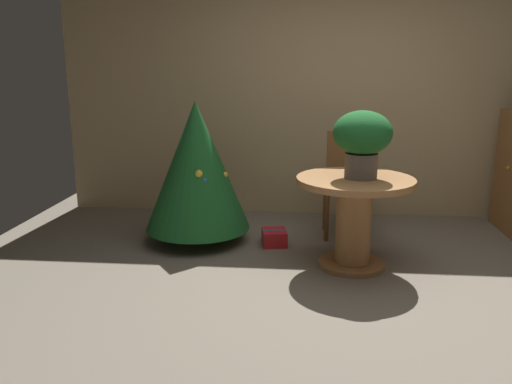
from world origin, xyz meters
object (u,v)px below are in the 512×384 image
at_px(wooden_chair_far, 346,178).
at_px(gift_box_red, 274,237).
at_px(flower_vase, 362,138).
at_px(round_dining_table, 354,211).
at_px(holiday_tree, 197,166).

distance_m(wooden_chair_far, gift_box_red, 0.90).
height_order(flower_vase, wooden_chair_far, flower_vase).
distance_m(round_dining_table, wooden_chair_far, 0.86).
relative_size(round_dining_table, holiday_tree, 0.71).
relative_size(round_dining_table, flower_vase, 1.77).
xyz_separation_m(wooden_chair_far, holiday_tree, (-1.35, -0.35, 0.16)).
distance_m(flower_vase, wooden_chair_far, 1.00).
bearing_deg(flower_vase, round_dining_table, 170.78).
bearing_deg(wooden_chair_far, round_dining_table, -90.00).
bearing_deg(gift_box_red, holiday_tree, 176.15).
bearing_deg(wooden_chair_far, holiday_tree, -165.42).
bearing_deg(flower_vase, gift_box_red, 145.87).
relative_size(wooden_chair_far, gift_box_red, 3.64).
xyz_separation_m(round_dining_table, holiday_tree, (-1.35, 0.51, 0.24)).
bearing_deg(holiday_tree, wooden_chair_far, 14.58).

